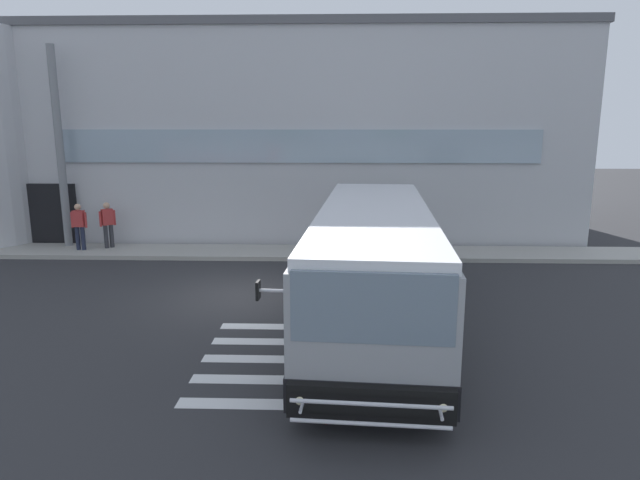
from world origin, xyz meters
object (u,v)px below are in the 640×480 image
at_px(passenger_by_doorway, 108,223).
at_px(safety_bollard_yellow, 328,250).
at_px(bus_main_foreground, 374,265).
at_px(passenger_near_column, 80,223).
at_px(entry_support_column, 60,148).

distance_m(passenger_by_doorway, safety_bollard_yellow, 8.21).
bearing_deg(safety_bollard_yellow, bus_main_foreground, -77.66).
height_order(passenger_near_column, passenger_by_doorway, same).
distance_m(passenger_near_column, safety_bollard_yellow, 9.02).
xyz_separation_m(bus_main_foreground, passenger_by_doorway, (-9.22, 6.85, -0.25)).
bearing_deg(passenger_near_column, bus_main_foreground, -32.74).
relative_size(bus_main_foreground, passenger_by_doorway, 6.64).
bearing_deg(passenger_near_column, entry_support_column, 139.70).
xyz_separation_m(entry_support_column, bus_main_foreground, (10.90, -7.17, -2.41)).
distance_m(bus_main_foreground, passenger_near_column, 12.00).
xyz_separation_m(entry_support_column, passenger_by_doorway, (1.68, -0.32, -2.66)).
relative_size(passenger_near_column, safety_bollard_yellow, 1.86).
distance_m(entry_support_column, bus_main_foreground, 13.27).
relative_size(entry_support_column, passenger_by_doorway, 4.29).
relative_size(bus_main_foreground, safety_bollard_yellow, 12.36).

